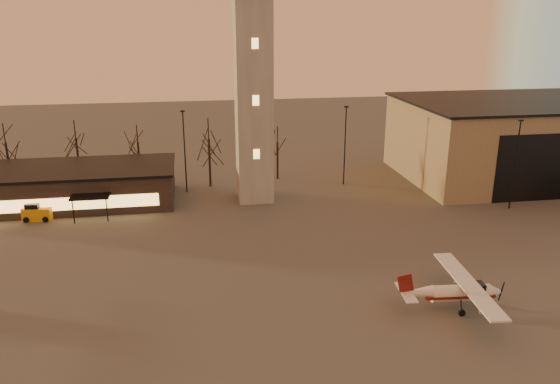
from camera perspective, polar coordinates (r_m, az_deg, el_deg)
name	(u,v)px	position (r m, az deg, el deg)	size (l,w,h in m)	color
ground	(309,340)	(38.13, 3.05, -15.16)	(220.00, 220.00, 0.00)	#3F3C3A
control_tower	(253,58)	(61.70, -2.84, 13.78)	(6.80, 6.80, 32.60)	gray
hangar	(519,139)	(79.66, 23.70, 5.12)	(30.60, 20.60, 10.30)	#91815F
terminal	(63,186)	(67.45, -21.74, 0.60)	(25.40, 12.20, 4.30)	black
light_poles	(258,153)	(64.46, -2.35, 4.13)	(58.50, 12.25, 10.14)	black
tree_row	(139,138)	(72.13, -14.51, 5.50)	(37.20, 9.20, 8.80)	black
cessna_front	(462,295)	(43.41, 18.48, -10.20)	(8.47, 10.69, 2.94)	silver
service_cart	(38,213)	(63.70, -24.01, -2.03)	(3.12, 2.16, 1.88)	orange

